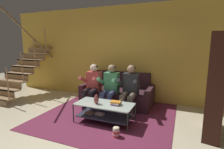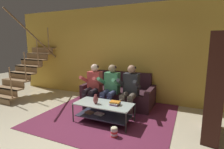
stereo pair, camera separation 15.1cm
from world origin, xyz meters
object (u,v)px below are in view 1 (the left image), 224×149
at_px(person_seated_left, 92,84).
at_px(popcorn_tub, 116,132).
at_px(coffee_table, 104,110).
at_px(couch, 118,94).
at_px(person_seated_right, 130,88).
at_px(bookshelf, 218,90).
at_px(vase, 96,100).
at_px(book_stack, 116,103).
at_px(person_seated_middle, 110,86).

xyz_separation_m(person_seated_left, popcorn_tub, (1.17, -1.22, -0.56)).
height_order(person_seated_left, coffee_table, person_seated_left).
xyz_separation_m(couch, popcorn_tub, (0.64, -1.79, -0.19)).
bearing_deg(person_seated_right, bookshelf, -10.02).
relative_size(vase, bookshelf, 0.11).
bearing_deg(vase, couch, 90.19).
bearing_deg(vase, book_stack, 15.12).
height_order(coffee_table, popcorn_tub, coffee_table).
relative_size(person_seated_left, coffee_table, 0.93).
xyz_separation_m(person_seated_left, person_seated_right, (1.07, 0.00, 0.01)).
xyz_separation_m(couch, book_stack, (0.43, -1.25, 0.18)).
height_order(person_seated_left, vase, person_seated_left).
distance_m(book_stack, bookshelf, 2.03).
relative_size(couch, person_seated_middle, 1.66).
bearing_deg(coffee_table, couch, 96.60).
distance_m(coffee_table, popcorn_tub, 0.73).
distance_m(vase, bookshelf, 2.45).
xyz_separation_m(person_seated_middle, bookshelf, (2.38, -0.33, 0.20)).
distance_m(person_seated_middle, vase, 0.81).
xyz_separation_m(person_seated_middle, popcorn_tub, (0.64, -1.22, -0.56)).
height_order(person_seated_left, book_stack, person_seated_left).
height_order(person_seated_right, bookshelf, bookshelf).
height_order(person_seated_right, coffee_table, person_seated_right).
height_order(vase, book_stack, vase).
xyz_separation_m(person_seated_left, book_stack, (0.96, -0.68, -0.18)).
distance_m(couch, person_seated_right, 0.87).
xyz_separation_m(person_seated_middle, book_stack, (0.43, -0.68, -0.19)).
xyz_separation_m(person_seated_left, coffee_table, (0.68, -0.72, -0.37)).
relative_size(person_seated_left, person_seated_middle, 0.99).
distance_m(couch, coffee_table, 1.30).
bearing_deg(bookshelf, popcorn_tub, -152.89).
distance_m(couch, bookshelf, 2.61).
bearing_deg(person_seated_left, book_stack, -35.43).
relative_size(person_seated_right, popcorn_tub, 6.01).
distance_m(person_seated_middle, book_stack, 0.83).
height_order(coffee_table, vase, vase).
bearing_deg(person_seated_right, popcorn_tub, -85.02).
bearing_deg(couch, bookshelf, -20.61).
xyz_separation_m(couch, bookshelf, (2.38, -0.90, 0.58)).
bearing_deg(vase, person_seated_right, 56.50).
bearing_deg(book_stack, bookshelf, 10.38).
relative_size(coffee_table, popcorn_tub, 6.35).
xyz_separation_m(person_seated_right, book_stack, (-0.11, -0.69, -0.20)).
bearing_deg(vase, person_seated_middle, 90.33).
relative_size(coffee_table, book_stack, 5.61).
bearing_deg(person_seated_right, book_stack, -98.89).
distance_m(person_seated_middle, person_seated_right, 0.53).
relative_size(person_seated_middle, popcorn_tub, 5.94).
bearing_deg(popcorn_tub, person_seated_right, 94.98).
height_order(coffee_table, book_stack, book_stack).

